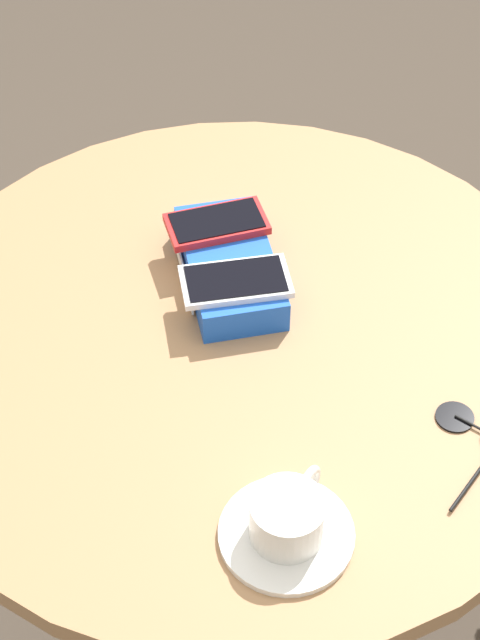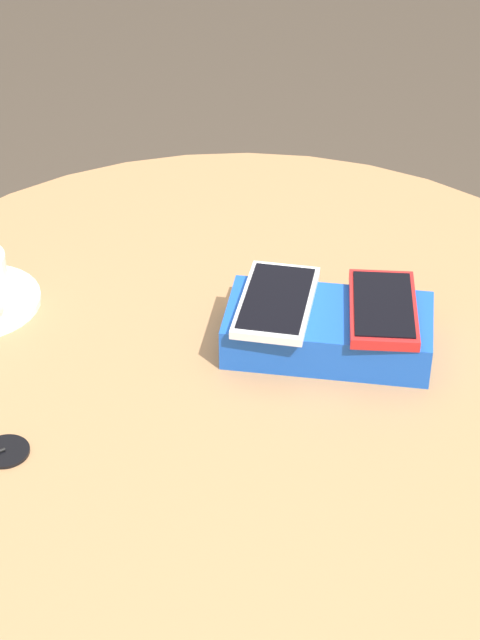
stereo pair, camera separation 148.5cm
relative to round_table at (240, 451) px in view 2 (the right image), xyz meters
The scene contains 4 objects.
round_table is the anchor object (origin of this frame).
phone_box 0.20m from the round_table, behind, with size 0.21×0.12×0.04m.
phone_red 0.25m from the round_table, behind, with size 0.08×0.13×0.01m.
phone_white 0.21m from the round_table, behind, with size 0.07×0.13×0.01m.
Camera 2 is at (-0.20, 0.87, 1.38)m, focal length 60.00 mm.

